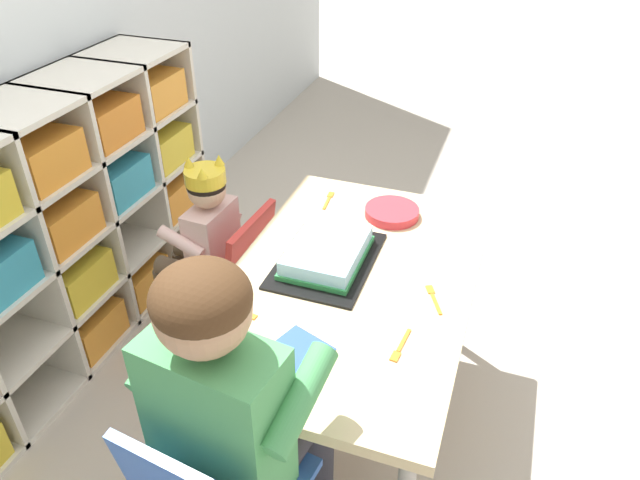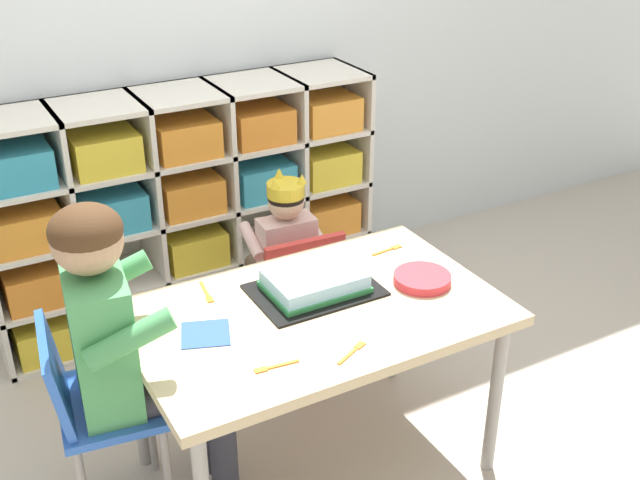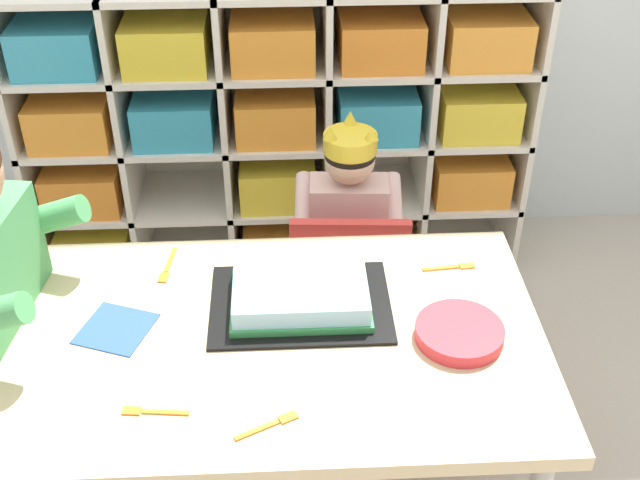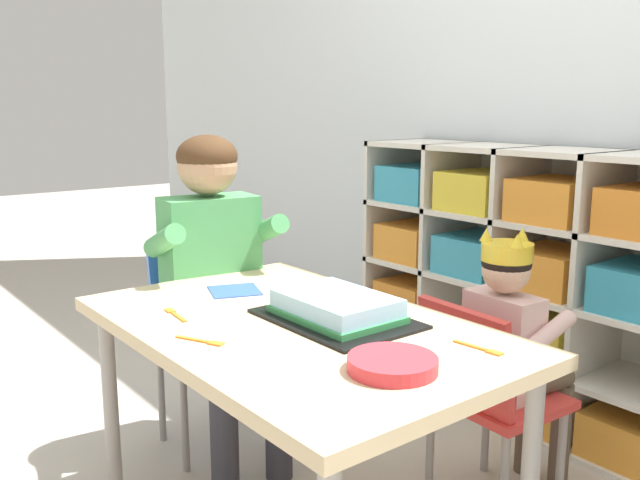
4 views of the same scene
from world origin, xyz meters
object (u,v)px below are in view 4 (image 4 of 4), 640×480
object	(u,v)px
child_with_crown	(513,336)
fork_by_napkin	(310,285)
activity_table	(294,345)
classroom_chair_adult_side	(207,318)
fork_beside_plate_stack	(175,314)
classroom_chair_blue	(484,390)
adult_helper_seated	(217,262)
fork_near_cake_tray	(203,341)
birthday_cake_on_tray	(336,310)
paper_plate_stack	(392,364)
fork_at_table_front_edge	(481,349)

from	to	relation	value
child_with_crown	fork_by_napkin	bearing A→B (deg)	43.22
activity_table	fork_by_napkin	world-z (taller)	fork_by_napkin
classroom_chair_adult_side	fork_beside_plate_stack	xyz separation A→B (m)	(0.42, -0.32, 0.18)
classroom_chair_blue	classroom_chair_adult_side	size ratio (longest dim) A/B	0.91
child_with_crown	adult_helper_seated	distance (m)	0.93
child_with_crown	fork_near_cake_tray	bearing A→B (deg)	79.65
birthday_cake_on_tray	paper_plate_stack	xyz separation A→B (m)	(0.32, -0.12, -0.01)
classroom_chair_blue	paper_plate_stack	size ratio (longest dim) A/B	3.37
birthday_cake_on_tray	fork_beside_plate_stack	bearing A→B (deg)	-134.31
paper_plate_stack	fork_by_napkin	bearing A→B (deg)	156.53
classroom_chair_blue	classroom_chair_adult_side	bearing A→B (deg)	28.25
activity_table	adult_helper_seated	distance (m)	0.57
fork_near_cake_tray	fork_at_table_front_edge	bearing A→B (deg)	-158.67
fork_beside_plate_stack	birthday_cake_on_tray	bearing A→B (deg)	51.92
adult_helper_seated	paper_plate_stack	world-z (taller)	adult_helper_seated
paper_plate_stack	child_with_crown	bearing A→B (deg)	105.26
activity_table	birthday_cake_on_tray	distance (m)	0.14
classroom_chair_adult_side	paper_plate_stack	distance (m)	1.07
classroom_chair_blue	fork_at_table_front_edge	bearing A→B (deg)	128.89
activity_table	adult_helper_seated	xyz separation A→B (m)	(-0.56, 0.10, 0.09)
child_with_crown	classroom_chair_adult_side	distance (m)	1.00
fork_at_table_front_edge	birthday_cake_on_tray	bearing A→B (deg)	12.76
adult_helper_seated	paper_plate_stack	size ratio (longest dim) A/B	5.71
classroom_chair_blue	fork_at_table_front_edge	distance (m)	0.45
fork_near_cake_tray	paper_plate_stack	bearing A→B (deg)	-176.85
activity_table	fork_beside_plate_stack	bearing A→B (deg)	-139.74
paper_plate_stack	birthday_cake_on_tray	bearing A→B (deg)	159.33
birthday_cake_on_tray	fork_near_cake_tray	world-z (taller)	birthday_cake_on_tray
classroom_chair_adult_side	adult_helper_seated	size ratio (longest dim) A/B	0.65
classroom_chair_blue	child_with_crown	world-z (taller)	child_with_crown
classroom_chair_blue	adult_helper_seated	size ratio (longest dim) A/B	0.59
paper_plate_stack	classroom_chair_adult_side	bearing A→B (deg)	171.96
adult_helper_seated	fork_at_table_front_edge	bearing A→B (deg)	-75.89
child_with_crown	adult_helper_seated	world-z (taller)	adult_helper_seated
activity_table	fork_at_table_front_edge	xyz separation A→B (m)	(0.41, 0.21, 0.06)
classroom_chair_adult_side	classroom_chair_blue	bearing A→B (deg)	-57.53
classroom_chair_blue	classroom_chair_adult_side	xyz separation A→B (m)	(-0.86, -0.39, 0.07)
classroom_chair_adult_side	adult_helper_seated	world-z (taller)	adult_helper_seated
classroom_chair_adult_side	fork_by_napkin	size ratio (longest dim) A/B	5.11
classroom_chair_adult_side	activity_table	bearing A→B (deg)	-92.35
fork_by_napkin	fork_at_table_front_edge	size ratio (longest dim) A/B	1.08
activity_table	fork_at_table_front_edge	distance (m)	0.46
child_with_crown	classroom_chair_adult_side	world-z (taller)	child_with_crown
classroom_chair_adult_side	fork_beside_plate_stack	size ratio (longest dim) A/B	5.36
adult_helper_seated	fork_near_cake_tray	size ratio (longest dim) A/B	8.76
fork_at_table_front_edge	child_with_crown	bearing A→B (deg)	-68.42
classroom_chair_blue	adult_helper_seated	distance (m)	0.90
fork_at_table_front_edge	activity_table	bearing A→B (deg)	22.00
classroom_chair_adult_side	adult_helper_seated	xyz separation A→B (m)	(0.11, -0.01, 0.22)
activity_table	classroom_chair_blue	xyz separation A→B (m)	(0.19, 0.51, -0.19)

